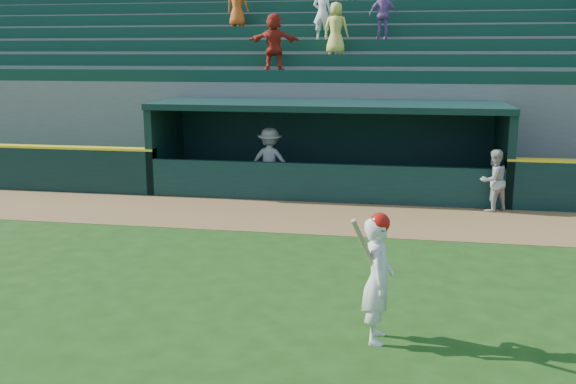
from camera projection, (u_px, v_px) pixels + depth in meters
name	position (u px, v px, depth m)	size (l,w,h in m)	color
ground	(271.00, 292.00, 10.26)	(120.00, 120.00, 0.00)	#1A4010
warning_track	(313.00, 217.00, 14.97)	(40.00, 3.00, 0.01)	brown
dugout_player_front	(493.00, 181.00, 15.38)	(0.73, 0.57, 1.51)	#A7A7A1
dugout_player_inside	(270.00, 161.00, 17.33)	(1.16, 0.67, 1.79)	#ADADA8
dugout	(329.00, 142.00, 17.68)	(9.40, 2.80, 2.46)	slate
stands	(344.00, 94.00, 21.85)	(34.50, 6.29, 7.61)	slate
batter_at_plate	(378.00, 277.00, 8.36)	(0.55, 0.75, 1.76)	silver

